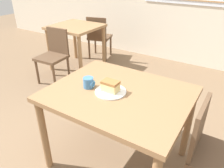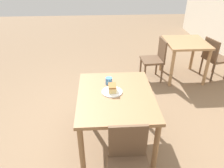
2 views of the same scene
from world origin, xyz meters
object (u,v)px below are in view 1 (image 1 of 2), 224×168
Objects in this scene: chair_near_window at (212,152)px; plate at (111,92)px; chair_far_corner at (54,54)px; chair_far_opposite at (99,36)px; dining_table_near at (119,102)px; coffee_mug at (89,83)px; cake_slice at (110,86)px; dining_table_far at (76,34)px.

chair_near_window is 0.85m from plate.
chair_far_corner is at bearing 150.05° from plate.
chair_far_opposite is (-2.38, 1.96, 0.00)m from chair_near_window.
chair_near_window is (0.74, 0.07, -0.20)m from dining_table_near.
chair_near_window is at bearing 7.93° from coffee_mug.
coffee_mug reaches higher than chair_far_opposite.
chair_near_window is 3.08m from chair_far_opposite.
plate is 0.05m from cake_slice.
chair_near_window is at bearing -22.65° from chair_far_corner.
dining_table_near is 0.12m from plate.
plate is 1.90× the size of cake_slice.
coffee_mug is (-0.19, -0.03, 0.04)m from plate.
dining_table_far is at bearing 137.67° from plate.
coffee_mug is (1.39, -2.10, 0.34)m from chair_far_opposite.
plate is at bearing -41.25° from cake_slice.
chair_near_window is at bearing -29.70° from dining_table_far.
dining_table_far is 2.23m from plate.
coffee_mug reaches higher than chair_near_window.
chair_far_corner is 1.14m from chair_far_opposite.
plate reaches higher than dining_table_near.
chair_far_corner reaches higher than dining_table_near.
chair_far_opposite is at bearing 123.65° from coffee_mug.
dining_table_near is 1.41× the size of dining_table_far.
chair_far_opposite is (-1.64, 2.03, -0.20)m from dining_table_near.
dining_table_near is 2.24m from dining_table_far.
cake_slice reaches higher than chair_far_corner.
dining_table_far is 5.96× the size of cake_slice.
cake_slice is at bearing 111.94° from chair_far_opposite.
dining_table_far is 0.96× the size of chair_far_opposite.
chair_far_opposite is 3.29× the size of plate.
chair_far_opposite is 8.78× the size of coffee_mug.
coffee_mug is at bearing -171.75° from plate.
dining_table_near is 2.61m from chair_far_opposite.
chair_near_window reaches higher than plate.
dining_table_near is 1.35× the size of chair_far_opposite.
coffee_mug is (1.45, -1.52, 0.17)m from dining_table_far.
chair_near_window is at bearing 7.63° from cake_slice.
chair_far_opposite reaches higher than plate.
dining_table_far reaches higher than dining_table_near.
dining_table_far is 8.39× the size of coffee_mug.
chair_far_corner is 1.89m from cake_slice.
plate is at bearing -33.76° from chair_far_corner.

